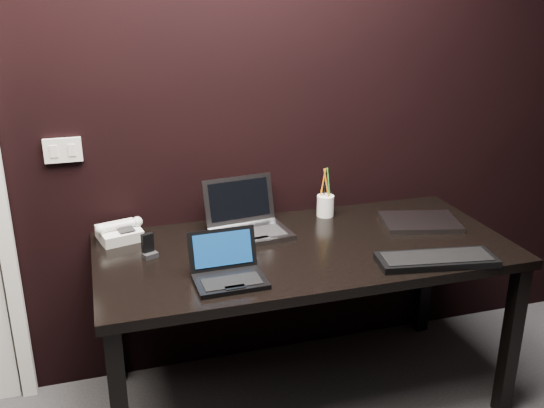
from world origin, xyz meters
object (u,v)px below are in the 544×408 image
object	(u,v)px
desk_phone	(119,232)
mobile_phone	(148,248)
netbook	(228,272)
desk	(305,263)
closed_laptop	(420,222)
pen_cup	(325,205)
silver_laptop	(248,224)
ext_keyboard	(436,259)

from	to	relation	value
desk_phone	mobile_phone	size ratio (longest dim) A/B	2.15
mobile_phone	netbook	bearing A→B (deg)	-48.17
desk	closed_laptop	world-z (taller)	closed_laptop
netbook	closed_laptop	xyz separation A→B (m)	(0.95, 0.28, -0.02)
desk	pen_cup	bearing A→B (deg)	55.50
silver_laptop	mobile_phone	bearing A→B (deg)	-164.85
silver_laptop	pen_cup	bearing A→B (deg)	14.31
desk	silver_laptop	xyz separation A→B (m)	(-0.19, 0.20, 0.12)
closed_laptop	mobile_phone	xyz separation A→B (m)	(-1.21, 0.00, 0.02)
ext_keyboard	closed_laptop	bearing A→B (deg)	69.24
mobile_phone	pen_cup	bearing A→B (deg)	14.75
ext_keyboard	closed_laptop	world-z (taller)	ext_keyboard
closed_laptop	ext_keyboard	bearing A→B (deg)	-110.76
ext_keyboard	silver_laptop	bearing A→B (deg)	141.50
netbook	ext_keyboard	world-z (taller)	netbook
silver_laptop	ext_keyboard	distance (m)	0.80
ext_keyboard	pen_cup	size ratio (longest dim) A/B	2.07
closed_laptop	desk_phone	bearing A→B (deg)	171.01
pen_cup	closed_laptop	bearing A→B (deg)	-31.36
closed_laptop	mobile_phone	size ratio (longest dim) A/B	3.94
desk	silver_laptop	bearing A→B (deg)	134.01
ext_keyboard	desk_phone	bearing A→B (deg)	153.45
desk_phone	pen_cup	xyz separation A→B (m)	(0.94, 0.02, 0.02)
mobile_phone	pen_cup	xyz separation A→B (m)	(0.84, 0.22, 0.02)
desk	netbook	xyz separation A→B (m)	(-0.37, -0.21, 0.11)
silver_laptop	desk_phone	distance (m)	0.54
netbook	pen_cup	distance (m)	0.77
ext_keyboard	desk_phone	xyz separation A→B (m)	(-1.16, 0.58, 0.02)
pen_cup	mobile_phone	bearing A→B (deg)	-165.25
closed_laptop	mobile_phone	world-z (taller)	mobile_phone
silver_laptop	mobile_phone	distance (m)	0.45
desk	mobile_phone	distance (m)	0.64
ext_keyboard	mobile_phone	distance (m)	1.13
closed_laptop	pen_cup	distance (m)	0.43
ext_keyboard	pen_cup	distance (m)	0.64
netbook	desk	bearing A→B (deg)	29.10
desk	mobile_phone	world-z (taller)	mobile_phone
desk	mobile_phone	bearing A→B (deg)	172.72
silver_laptop	mobile_phone	xyz separation A→B (m)	(-0.44, -0.12, -0.01)
silver_laptop	desk	bearing A→B (deg)	-45.99
desk	pen_cup	world-z (taller)	pen_cup
closed_laptop	pen_cup	world-z (taller)	pen_cup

